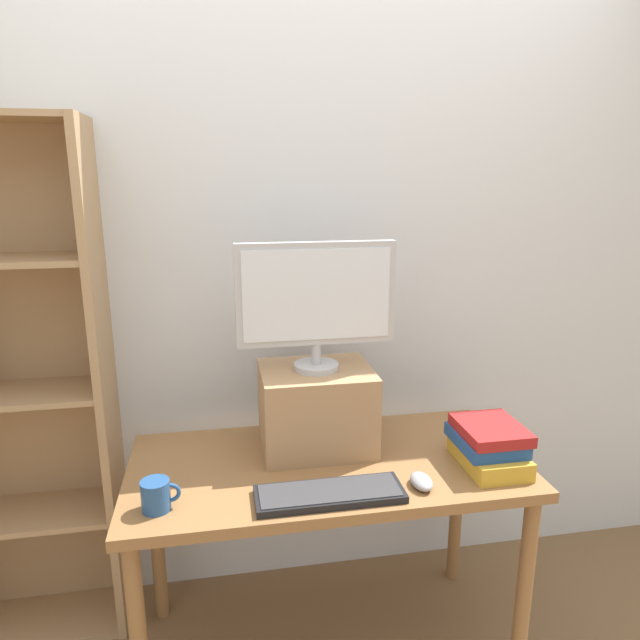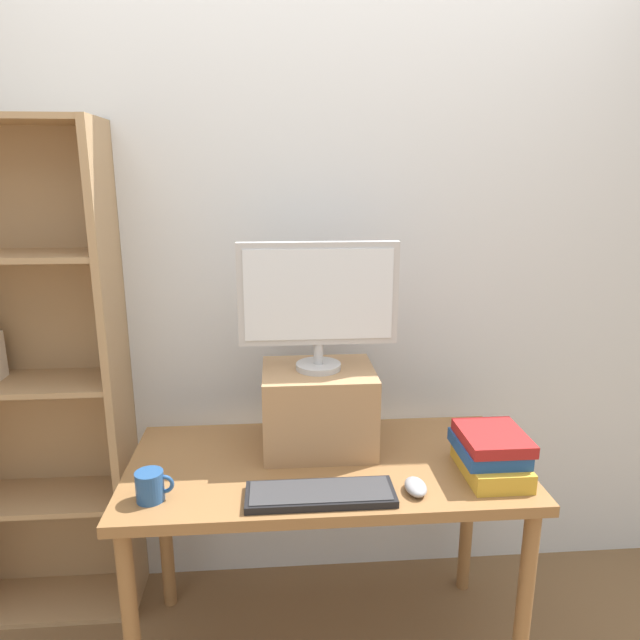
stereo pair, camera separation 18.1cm
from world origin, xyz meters
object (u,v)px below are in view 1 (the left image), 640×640
at_px(coffee_mug, 157,495).
at_px(book_stack, 489,445).
at_px(computer_monitor, 316,299).
at_px(desk, 327,485).
at_px(computer_mouse, 421,481).
at_px(riser_box, 316,408).
at_px(keyboard, 330,494).
at_px(bookshelf_unit, 11,392).

bearing_deg(coffee_mug, book_stack, 4.06).
bearing_deg(computer_monitor, desk, -82.84).
bearing_deg(desk, coffee_mug, -160.40).
relative_size(computer_mouse, book_stack, 0.39).
bearing_deg(riser_box, book_stack, -23.63).
xyz_separation_m(riser_box, book_stack, (0.53, -0.23, -0.07)).
height_order(computer_monitor, computer_mouse, computer_monitor).
bearing_deg(coffee_mug, desk, 19.60).
bearing_deg(book_stack, computer_mouse, -160.33).
relative_size(riser_box, keyboard, 0.86).
bearing_deg(computer_mouse, bookshelf_unit, 157.56).
distance_m(bookshelf_unit, riser_box, 1.06).
relative_size(bookshelf_unit, keyboard, 4.21).
bearing_deg(computer_mouse, riser_box, 129.38).
distance_m(keyboard, book_stack, 0.56).
bearing_deg(computer_mouse, book_stack, 19.67).
bearing_deg(riser_box, keyboard, -93.37).
distance_m(bookshelf_unit, book_stack, 1.64).
relative_size(desk, computer_monitor, 2.46).
xyz_separation_m(computer_monitor, book_stack, (0.53, -0.23, -0.46)).
height_order(computer_monitor, book_stack, computer_monitor).
height_order(riser_box, book_stack, riser_box).
height_order(desk, book_stack, book_stack).
relative_size(desk, computer_mouse, 12.47).
bearing_deg(keyboard, computer_mouse, 1.68).
height_order(riser_box, coffee_mug, riser_box).
bearing_deg(desk, keyboard, -99.01).
bearing_deg(bookshelf_unit, computer_mouse, -22.44).
distance_m(computer_mouse, book_stack, 0.28).
distance_m(computer_monitor, keyboard, 0.61).
bearing_deg(computer_mouse, computer_monitor, 129.52).
bearing_deg(computer_monitor, bookshelf_unit, 168.26).
xyz_separation_m(computer_mouse, book_stack, (0.26, 0.09, 0.05)).
relative_size(computer_monitor, computer_mouse, 5.06).
relative_size(bookshelf_unit, riser_box, 4.89).
xyz_separation_m(keyboard, computer_mouse, (0.29, 0.01, 0.01)).
distance_m(desk, bookshelf_unit, 1.14).
bearing_deg(book_stack, riser_box, 156.37).
bearing_deg(keyboard, computer_monitor, 86.61).
bearing_deg(desk, riser_box, 97.06).
distance_m(desk, computer_mouse, 0.34).
xyz_separation_m(desk, riser_box, (-0.01, 0.12, 0.23)).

